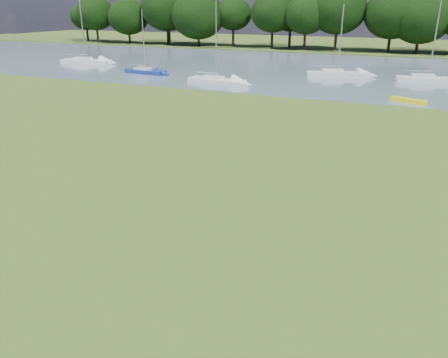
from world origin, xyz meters
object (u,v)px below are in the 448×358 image
at_px(sailboat_3, 85,60).
at_px(sailboat_4, 216,79).
at_px(sailboat_7, 337,72).
at_px(sailboat_1, 428,77).
at_px(sailboat_0, 145,70).
at_px(kayak, 408,100).

distance_m(sailboat_3, sailboat_4, 26.32).
bearing_deg(sailboat_7, sailboat_1, -17.26).
distance_m(sailboat_1, sailboat_3, 46.60).
xyz_separation_m(sailboat_0, sailboat_1, (32.64, 7.21, 0.09)).
relative_size(sailboat_3, sailboat_7, 1.22).
bearing_deg(sailboat_4, sailboat_3, 169.98).
distance_m(sailboat_3, sailboat_7, 36.57).
height_order(sailboat_1, sailboat_4, sailboat_1).
relative_size(sailboat_0, sailboat_4, 0.90).
height_order(sailboat_0, sailboat_4, sailboat_4).
bearing_deg(kayak, sailboat_7, 149.05).
bearing_deg(sailboat_4, sailboat_0, 173.88).
xyz_separation_m(kayak, sailboat_0, (-31.16, 5.42, 0.27)).
relative_size(sailboat_4, sailboat_7, 1.04).
xyz_separation_m(sailboat_0, sailboat_3, (-13.92, 5.33, 0.09)).
relative_size(sailboat_1, sailboat_3, 1.02).
xyz_separation_m(sailboat_0, sailboat_4, (11.11, -2.78, -0.01)).
distance_m(sailboat_0, sailboat_7, 23.68).
xyz_separation_m(sailboat_1, sailboat_4, (-21.52, -9.98, -0.10)).
xyz_separation_m(sailboat_4, sailboat_7, (11.50, 9.83, 0.10)).
xyz_separation_m(sailboat_1, sailboat_7, (-10.03, -0.15, -0.01)).
distance_m(kayak, sailboat_7, 15.13).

